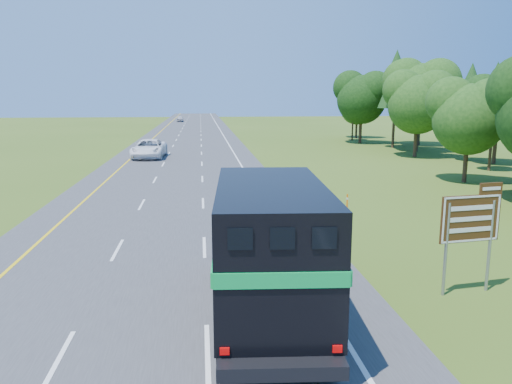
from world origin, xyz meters
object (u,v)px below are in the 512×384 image
(far_car, at_px, (180,119))
(horse_truck, at_px, (269,245))
(white_suv, at_px, (149,149))
(exit_sign, at_px, (471,223))

(far_car, bearing_deg, horse_truck, -87.44)
(white_suv, relative_size, exit_sign, 1.86)
(horse_truck, bearing_deg, white_suv, 104.49)
(horse_truck, relative_size, far_car, 2.25)
(horse_truck, xyz_separation_m, exit_sign, (6.76, 1.10, 0.18))
(white_suv, relative_size, far_car, 1.65)
(horse_truck, distance_m, white_suv, 40.20)
(white_suv, bearing_deg, far_car, 92.69)
(white_suv, distance_m, far_car, 75.54)
(far_car, bearing_deg, exit_sign, -84.04)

